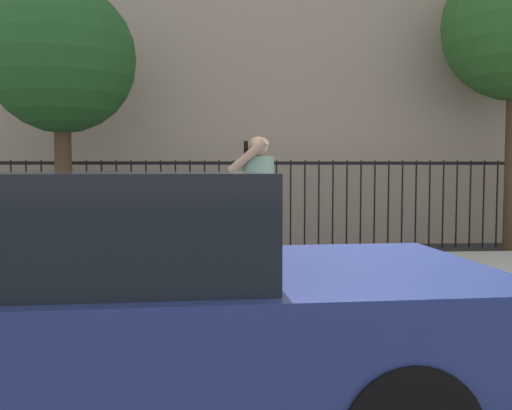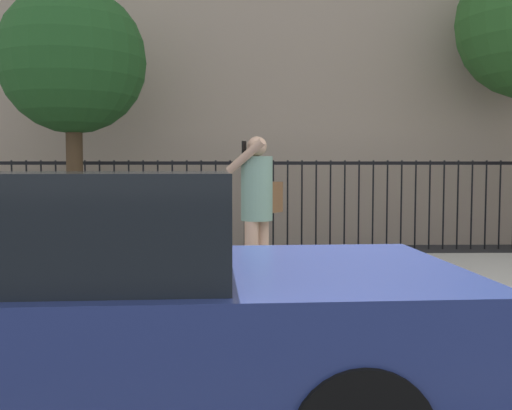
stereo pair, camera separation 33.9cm
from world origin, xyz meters
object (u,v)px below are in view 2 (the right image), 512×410
at_px(street_tree_mid, 73,62).
at_px(pedestrian_on_phone, 258,201).
at_px(parked_hatchback, 74,308).
at_px(street_bench, 41,232).

bearing_deg(street_tree_mid, pedestrian_on_phone, -47.02).
bearing_deg(street_tree_mid, parked_hatchback, -74.72).
xyz_separation_m(pedestrian_on_phone, street_bench, (-2.74, 1.23, -0.46)).
distance_m(parked_hatchback, street_tree_mid, 6.78).
xyz_separation_m(parked_hatchback, street_tree_mid, (-1.67, 6.11, 2.41)).
bearing_deg(pedestrian_on_phone, street_bench, 155.82).
bearing_deg(parked_hatchback, street_bench, 110.44).
distance_m(parked_hatchback, street_bench, 4.64).
xyz_separation_m(street_bench, street_tree_mid, (-0.05, 1.76, 2.46)).
height_order(pedestrian_on_phone, street_bench, pedestrian_on_phone).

